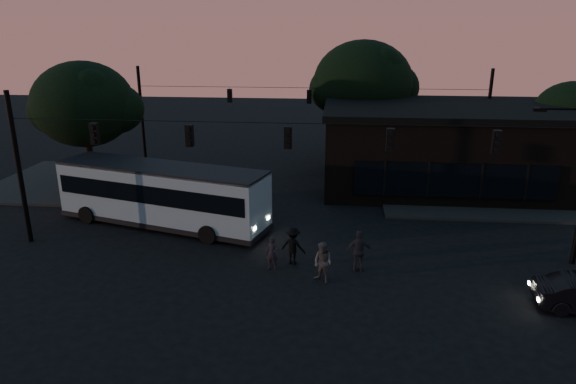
# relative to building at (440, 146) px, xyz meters

# --- Properties ---
(ground) EXTENTS (120.00, 120.00, 0.00)m
(ground) POSITION_rel_building_xyz_m (-9.00, -15.97, -2.71)
(ground) COLOR black
(ground) RESTS_ON ground
(sidewalk_far_right) EXTENTS (14.00, 10.00, 0.15)m
(sidewalk_far_right) POSITION_rel_building_xyz_m (3.00, -1.97, -2.63)
(sidewalk_far_right) COLOR black
(sidewalk_far_right) RESTS_ON ground
(sidewalk_far_left) EXTENTS (14.00, 10.00, 0.15)m
(sidewalk_far_left) POSITION_rel_building_xyz_m (-23.00, -1.97, -2.63)
(sidewalk_far_left) COLOR black
(sidewalk_far_left) RESTS_ON ground
(building) EXTENTS (15.40, 10.41, 5.40)m
(building) POSITION_rel_building_xyz_m (0.00, 0.00, 0.00)
(building) COLOR black
(building) RESTS_ON ground
(tree_behind) EXTENTS (7.60, 7.60, 9.43)m
(tree_behind) POSITION_rel_building_xyz_m (-5.00, 6.03, 3.48)
(tree_behind) COLOR black
(tree_behind) RESTS_ON ground
(tree_right) EXTENTS (5.20, 5.20, 6.86)m
(tree_right) POSITION_rel_building_xyz_m (9.00, 2.03, 1.93)
(tree_right) COLOR black
(tree_right) RESTS_ON ground
(tree_left) EXTENTS (6.40, 6.40, 8.30)m
(tree_left) POSITION_rel_building_xyz_m (-23.00, -2.97, 2.86)
(tree_left) COLOR black
(tree_left) RESTS_ON ground
(signal_rig_near) EXTENTS (26.24, 0.30, 7.50)m
(signal_rig_near) POSITION_rel_building_xyz_m (-9.00, -11.97, 1.74)
(signal_rig_near) COLOR black
(signal_rig_near) RESTS_ON ground
(signal_rig_far) EXTENTS (26.24, 0.30, 7.50)m
(signal_rig_far) POSITION_rel_building_xyz_m (-9.00, 4.03, 1.50)
(signal_rig_far) COLOR black
(signal_rig_far) RESTS_ON ground
(bus) EXTENTS (12.05, 5.89, 3.31)m
(bus) POSITION_rel_building_xyz_m (-16.05, -9.15, -0.85)
(bus) COLOR #7E94A0
(bus) RESTS_ON ground
(pedestrian_a) EXTENTS (0.60, 0.44, 1.52)m
(pedestrian_a) POSITION_rel_building_xyz_m (-9.51, -13.89, -1.95)
(pedestrian_a) COLOR black
(pedestrian_a) RESTS_ON ground
(pedestrian_b) EXTENTS (1.09, 1.04, 1.76)m
(pedestrian_b) POSITION_rel_building_xyz_m (-7.25, -14.86, -1.83)
(pedestrian_b) COLOR #453F3F
(pedestrian_b) RESTS_ON ground
(pedestrian_c) EXTENTS (1.12, 0.47, 1.90)m
(pedestrian_c) POSITION_rel_building_xyz_m (-5.72, -13.72, -1.76)
(pedestrian_c) COLOR black
(pedestrian_c) RESTS_ON ground
(pedestrian_d) EXTENTS (1.28, 0.97, 1.76)m
(pedestrian_d) POSITION_rel_building_xyz_m (-8.64, -13.27, -1.83)
(pedestrian_d) COLOR black
(pedestrian_d) RESTS_ON ground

